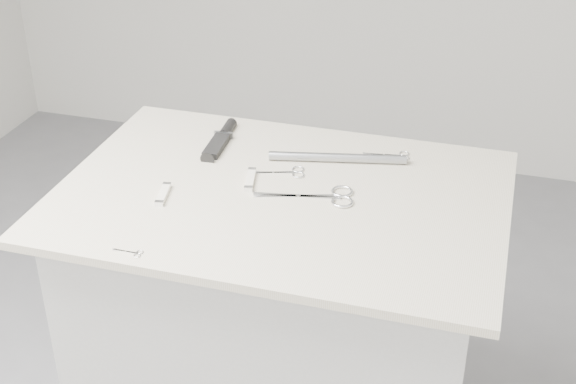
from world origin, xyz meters
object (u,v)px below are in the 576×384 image
(embroidery_scissors_b, at_px, (395,155))
(metal_rail, at_px, (337,158))
(plinth, at_px, (282,353))
(sheathed_knife, at_px, (222,138))
(large_shears, at_px, (326,196))
(tiny_scissors, at_px, (132,253))
(pocket_knife_b, at_px, (250,179))
(embroidery_scissors_a, at_px, (288,172))
(pocket_knife_a, at_px, (163,194))

(embroidery_scissors_b, height_order, metal_rail, metal_rail)
(embroidery_scissors_b, relative_size, metal_rail, 0.34)
(plinth, bearing_deg, metal_rail, 64.22)
(embroidery_scissors_b, bearing_deg, sheathed_knife, 175.14)
(sheathed_knife, bearing_deg, metal_rail, -98.92)
(plinth, xyz_separation_m, large_shears, (0.10, 0.01, 0.47))
(embroidery_scissors_b, xyz_separation_m, tiny_scissors, (-0.43, -0.56, -0.00))
(plinth, relative_size, metal_rail, 2.74)
(large_shears, distance_m, metal_rail, 0.17)
(pocket_knife_b, bearing_deg, tiny_scissors, 145.92)
(pocket_knife_b, bearing_deg, embroidery_scissors_b, -66.29)
(embroidery_scissors_a, relative_size, tiny_scissors, 2.13)
(plinth, height_order, sheathed_knife, sheathed_knife)
(plinth, relative_size, embroidery_scissors_a, 6.82)
(large_shears, bearing_deg, sheathed_knife, 134.64)
(embroidery_scissors_a, relative_size, sheathed_knife, 0.67)
(embroidery_scissors_a, distance_m, metal_rail, 0.13)
(tiny_scissors, relative_size, sheathed_knife, 0.31)
(plinth, bearing_deg, pocket_knife_b, 160.42)
(plinth, relative_size, sheathed_knife, 4.56)
(plinth, distance_m, embroidery_scissors_b, 0.57)
(plinth, xyz_separation_m, sheathed_knife, (-0.22, 0.21, 0.48))
(large_shears, xyz_separation_m, pocket_knife_a, (-0.35, -0.10, 0.00))
(embroidery_scissors_a, bearing_deg, metal_rail, 24.39)
(embroidery_scissors_a, height_order, tiny_scissors, same)
(metal_rail, bearing_deg, large_shears, -84.73)
(plinth, height_order, metal_rail, metal_rail)
(tiny_scissors, relative_size, pocket_knife_b, 0.62)
(embroidery_scissors_a, distance_m, embroidery_scissors_b, 0.27)
(sheathed_knife, height_order, pocket_knife_b, sheathed_knife)
(tiny_scissors, height_order, metal_rail, metal_rail)
(tiny_scissors, bearing_deg, pocket_knife_a, 97.66)
(metal_rail, bearing_deg, sheathed_knife, 174.70)
(plinth, xyz_separation_m, pocket_knife_a, (-0.25, -0.09, 0.48))
(tiny_scissors, height_order, pocket_knife_a, pocket_knife_a)
(plinth, distance_m, embroidery_scissors_a, 0.48)
(embroidery_scissors_a, height_order, embroidery_scissors_b, same)
(metal_rail, bearing_deg, pocket_knife_b, -138.26)
(metal_rail, bearing_deg, embroidery_scissors_a, -138.22)
(large_shears, bearing_deg, embroidery_scissors_a, 130.04)
(embroidery_scissors_b, bearing_deg, large_shears, -125.08)
(sheathed_knife, distance_m, pocket_knife_a, 0.30)
(embroidery_scissors_a, relative_size, pocket_knife_b, 1.32)
(sheathed_knife, bearing_deg, pocket_knife_b, -146.38)
(plinth, bearing_deg, embroidery_scissors_a, 96.82)
(large_shears, relative_size, metal_rail, 0.67)
(large_shears, height_order, embroidery_scissors_b, large_shears)
(large_shears, xyz_separation_m, embroidery_scissors_a, (-0.11, 0.08, -0.00))
(embroidery_scissors_a, xyz_separation_m, tiny_scissors, (-0.20, -0.40, -0.00))
(large_shears, relative_size, pocket_knife_b, 2.20)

